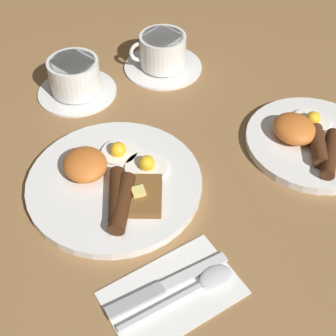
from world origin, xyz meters
The scene contains 8 objects.
ground_plane centered at (0.00, 0.00, 0.00)m, with size 3.00×3.00×0.00m, color olive.
breakfast_plate_near centered at (0.00, 0.00, 0.01)m, with size 0.29×0.29×0.05m.
breakfast_plate_far centered at (0.06, 0.35, 0.01)m, with size 0.24×0.24×0.05m.
teacup_near centered at (-0.27, 0.02, 0.03)m, with size 0.16×0.16×0.07m.
teacup_far centered at (-0.27, 0.21, 0.03)m, with size 0.17×0.17×0.08m.
napkin centered at (0.22, 0.00, 0.00)m, with size 0.11×0.18×0.01m, color white.
knife centered at (0.20, -0.01, 0.01)m, with size 0.03×0.18×0.01m.
spoon centered at (0.22, 0.04, 0.01)m, with size 0.04×0.18×0.01m.
Camera 1 is at (0.50, -0.14, 0.58)m, focal length 50.00 mm.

